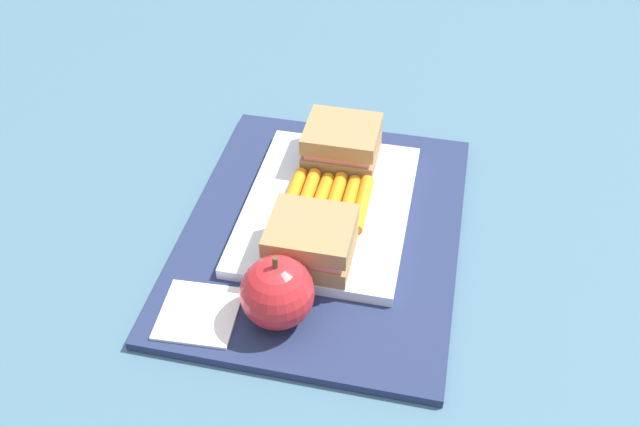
{
  "coord_description": "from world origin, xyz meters",
  "views": [
    {
      "loc": [
        0.51,
        0.11,
        0.51
      ],
      "look_at": [
        0.01,
        0.0,
        0.04
      ],
      "focal_mm": 39.34,
      "sensor_mm": 36.0,
      "label": 1
    }
  ],
  "objects": [
    {
      "name": "ground_plane",
      "position": [
        0.0,
        0.0,
        0.0
      ],
      "size": [
        2.4,
        2.4,
        0.0
      ],
      "primitive_type": "plane",
      "color": "#42667A"
    },
    {
      "name": "lunchbag_mat",
      "position": [
        0.0,
        0.0,
        0.01
      ],
      "size": [
        0.36,
        0.28,
        0.01
      ],
      "primitive_type": "cube",
      "color": "navy",
      "rests_on": "ground_plane"
    },
    {
      "name": "food_tray",
      "position": [
        -0.03,
        0.0,
        0.02
      ],
      "size": [
        0.23,
        0.17,
        0.01
      ],
      "primitive_type": "cube",
      "color": "white",
      "rests_on": "lunchbag_mat"
    },
    {
      "name": "sandwich_half_left",
      "position": [
        -0.1,
        0.0,
        0.04
      ],
      "size": [
        0.07,
        0.08,
        0.04
      ],
      "color": "#9E7A4C",
      "rests_on": "food_tray"
    },
    {
      "name": "sandwich_half_right",
      "position": [
        0.05,
        0.0,
        0.04
      ],
      "size": [
        0.07,
        0.08,
        0.04
      ],
      "color": "#9E7A4C",
      "rests_on": "food_tray"
    },
    {
      "name": "carrot_sticks_bundle",
      "position": [
        -0.03,
        0.0,
        0.03
      ],
      "size": [
        0.08,
        0.09,
        0.02
      ],
      "color": "orange",
      "rests_on": "food_tray"
    },
    {
      "name": "apple",
      "position": [
        0.12,
        -0.02,
        0.04
      ],
      "size": [
        0.07,
        0.07,
        0.08
      ],
      "color": "red",
      "rests_on": "lunchbag_mat"
    },
    {
      "name": "paper_napkin",
      "position": [
        0.14,
        -0.09,
        0.01
      ],
      "size": [
        0.07,
        0.07,
        0.0
      ],
      "primitive_type": "cube",
      "rotation": [
        0.0,
        0.0,
        0.06
      ],
      "color": "white",
      "rests_on": "lunchbag_mat"
    }
  ]
}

